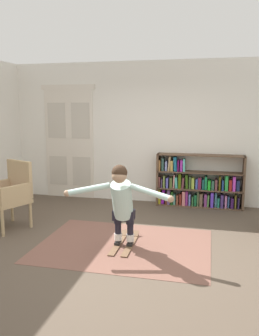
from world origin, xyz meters
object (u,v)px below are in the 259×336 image
object	(u,v)px
wicker_chair	(10,193)
person_skier	(122,199)
bookshelf	(196,185)
skis_pair	(125,243)

from	to	relation	value
wicker_chair	person_skier	size ratio (longest dim) A/B	0.75
bookshelf	wicker_chair	xyz separation A→B (m)	(-2.91, -1.96, 0.15)
wicker_chair	skis_pair	xyz separation A→B (m)	(2.01, -0.31, -0.56)
wicker_chair	person_skier	xyz separation A→B (m)	(2.01, -0.48, 0.14)
bookshelf	skis_pair	distance (m)	2.48
wicker_chair	skis_pair	distance (m)	2.11
wicker_chair	person_skier	bearing A→B (deg)	-13.35
skis_pair	person_skier	world-z (taller)	person_skier
bookshelf	skis_pair	world-z (taller)	bookshelf
bookshelf	person_skier	xyz separation A→B (m)	(-0.90, -2.44, 0.29)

